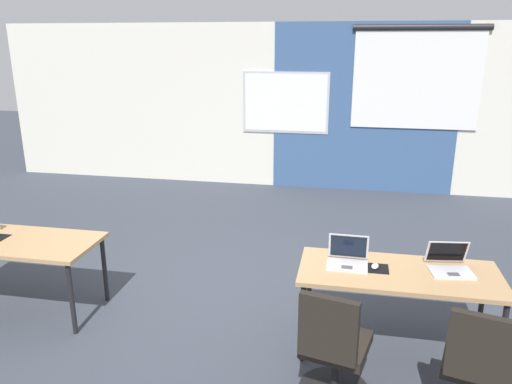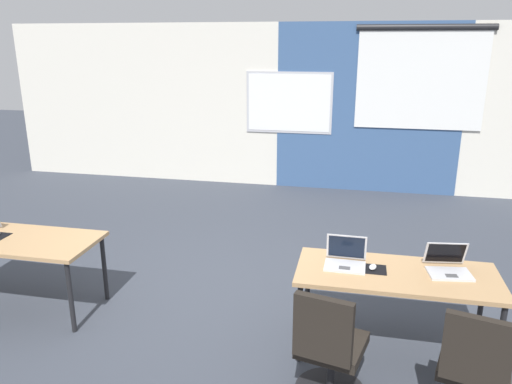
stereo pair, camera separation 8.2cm
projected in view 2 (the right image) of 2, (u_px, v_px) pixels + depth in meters
The scene contains 10 objects.
ground_plane at pixel (212, 294), 5.07m from camera, with size 24.00×24.00×0.00m.
back_wall_assembly at pixel (283, 106), 8.57m from camera, with size 10.00×0.27×2.80m.
desk_near_left at pixel (14, 244), 4.66m from camera, with size 1.60×0.70×0.72m.
desk_near_right at pixel (396, 279), 3.97m from camera, with size 1.60×0.70×0.72m.
laptop_near_right_inner at pixel (345, 259), 4.07m from camera, with size 0.34×0.27×0.24m.
mousepad_near_right_inner at pixel (373, 269), 4.01m from camera, with size 0.22×0.19×0.00m.
mouse_near_right_inner at pixel (373, 267), 4.00m from camera, with size 0.08×0.11×0.03m.
chair_near_right_inner at pixel (329, 355), 3.47m from camera, with size 0.53×0.58×0.92m.
laptop_near_right_end at pixel (448, 266), 3.95m from camera, with size 0.37×0.35×0.23m.
chair_near_right_end at pixel (472, 378), 3.24m from camera, with size 0.54×0.59×0.92m.
Camera 2 is at (1.38, -4.35, 2.50)m, focal length 34.63 mm.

